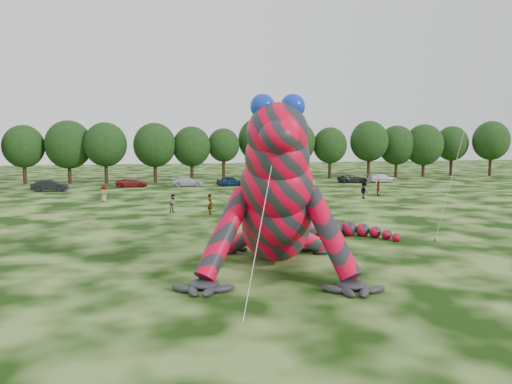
{
  "coord_description": "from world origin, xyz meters",
  "views": [
    {
      "loc": [
        -13.68,
        -23.86,
        6.8
      ],
      "look_at": [
        -7.23,
        2.03,
        4.0
      ],
      "focal_mm": 35.0,
      "sensor_mm": 36.0,
      "label": 1
    }
  ],
  "objects_px": {
    "car_4": "(231,181)",
    "car_7": "(382,178)",
    "tree_7": "(155,153)",
    "tree_13": "(369,150)",
    "car_5": "(300,180)",
    "tree_17": "(491,149)",
    "spectator_3": "(378,189)",
    "spectator_0": "(210,204)",
    "tree_9": "(224,155)",
    "car_6": "(353,179)",
    "tree_10": "(259,149)",
    "car_1": "(50,186)",
    "tree_6": "(106,153)",
    "car_3": "(188,182)",
    "car_2": "(132,183)",
    "spectator_1": "(173,203)",
    "tree_4": "(24,155)",
    "spectator_2": "(364,191)",
    "tree_12": "(330,153)",
    "spectator_4": "(104,194)",
    "tree_16": "(452,151)",
    "tree_8": "(192,154)",
    "tree_15": "(424,151)",
    "tree_5": "(69,152)",
    "tree_14": "(396,151)",
    "tree_11": "(295,150)",
    "spectator_5": "(303,205)"
  },
  "relations": [
    {
      "from": "car_4",
      "to": "car_7",
      "type": "bearing_deg",
      "value": -96.56
    },
    {
      "from": "tree_7",
      "to": "tree_13",
      "type": "bearing_deg",
      "value": 0.5
    },
    {
      "from": "tree_13",
      "to": "car_5",
      "type": "relative_size",
      "value": 2.45
    },
    {
      "from": "tree_17",
      "to": "spectator_3",
      "type": "xyz_separation_m",
      "value": [
        -36.58,
        -25.55,
        -4.27
      ]
    },
    {
      "from": "tree_17",
      "to": "spectator_0",
      "type": "distance_m",
      "value": 68.97
    },
    {
      "from": "tree_9",
      "to": "car_6",
      "type": "distance_m",
      "value": 21.32
    },
    {
      "from": "tree_10",
      "to": "car_4",
      "type": "bearing_deg",
      "value": -123.3
    },
    {
      "from": "tree_17",
      "to": "car_1",
      "type": "xyz_separation_m",
      "value": [
        -76.2,
        -10.41,
        -4.39
      ]
    },
    {
      "from": "tree_13",
      "to": "car_4",
      "type": "height_order",
      "value": "tree_13"
    },
    {
      "from": "tree_10",
      "to": "car_6",
      "type": "xyz_separation_m",
      "value": [
        12.87,
        -9.71,
        -4.6
      ]
    },
    {
      "from": "car_7",
      "to": "tree_13",
      "type": "bearing_deg",
      "value": -14.32
    },
    {
      "from": "tree_13",
      "to": "car_4",
      "type": "xyz_separation_m",
      "value": [
        -26.73,
        -9.2,
        -4.36
      ]
    },
    {
      "from": "car_1",
      "to": "car_6",
      "type": "xyz_separation_m",
      "value": [
        44.53,
        2.62,
        -0.1
      ]
    },
    {
      "from": "tree_6",
      "to": "car_3",
      "type": "relative_size",
      "value": 2.04
    },
    {
      "from": "car_2",
      "to": "tree_17",
      "type": "bearing_deg",
      "value": -82.95
    },
    {
      "from": "spectator_1",
      "to": "spectator_0",
      "type": "height_order",
      "value": "spectator_0"
    },
    {
      "from": "tree_4",
      "to": "tree_6",
      "type": "xyz_separation_m",
      "value": [
        12.08,
        -2.03,
        0.22
      ]
    },
    {
      "from": "tree_9",
      "to": "car_1",
      "type": "relative_size",
      "value": 1.89
    },
    {
      "from": "car_4",
      "to": "spectator_2",
      "type": "distance_m",
      "value": 22.61
    },
    {
      "from": "tree_12",
      "to": "spectator_4",
      "type": "distance_m",
      "value": 44.63
    },
    {
      "from": "tree_16",
      "to": "car_3",
      "type": "bearing_deg",
      "value": -168.34
    },
    {
      "from": "tree_16",
      "to": "car_4",
      "type": "relative_size",
      "value": 2.26
    },
    {
      "from": "tree_17",
      "to": "tree_12",
      "type": "bearing_deg",
      "value": 178.07
    },
    {
      "from": "tree_6",
      "to": "tree_13",
      "type": "distance_m",
      "value": 44.69
    },
    {
      "from": "tree_8",
      "to": "car_3",
      "type": "bearing_deg",
      "value": -100.74
    },
    {
      "from": "tree_7",
      "to": "spectator_2",
      "type": "relative_size",
      "value": 5.1
    },
    {
      "from": "tree_15",
      "to": "tree_5",
      "type": "bearing_deg",
      "value": 179.38
    },
    {
      "from": "tree_6",
      "to": "car_7",
      "type": "distance_m",
      "value": 43.68
    },
    {
      "from": "tree_14",
      "to": "car_6",
      "type": "relative_size",
      "value": 2.0
    },
    {
      "from": "spectator_3",
      "to": "car_6",
      "type": "bearing_deg",
      "value": 15.56
    },
    {
      "from": "tree_10",
      "to": "car_3",
      "type": "bearing_deg",
      "value": -143.4
    },
    {
      "from": "tree_6",
      "to": "tree_10",
      "type": "relative_size",
      "value": 0.9
    },
    {
      "from": "tree_10",
      "to": "car_4",
      "type": "height_order",
      "value": "tree_10"
    },
    {
      "from": "tree_11",
      "to": "spectator_1",
      "type": "distance_m",
      "value": 42.72
    },
    {
      "from": "tree_9",
      "to": "spectator_0",
      "type": "height_order",
      "value": "tree_9"
    },
    {
      "from": "car_1",
      "to": "car_7",
      "type": "height_order",
      "value": "car_1"
    },
    {
      "from": "car_5",
      "to": "spectator_5",
      "type": "bearing_deg",
      "value": 157.97
    },
    {
      "from": "tree_10",
      "to": "tree_13",
      "type": "distance_m",
      "value": 19.79
    },
    {
      "from": "spectator_2",
      "to": "spectator_4",
      "type": "bearing_deg",
      "value": 71.82
    },
    {
      "from": "car_5",
      "to": "car_7",
      "type": "distance_m",
      "value": 14.11
    },
    {
      "from": "spectator_2",
      "to": "spectator_0",
      "type": "relative_size",
      "value": 0.98
    },
    {
      "from": "car_1",
      "to": "spectator_0",
      "type": "xyz_separation_m",
      "value": [
        17.42,
        -25.42,
        0.19
      ]
    },
    {
      "from": "spectator_0",
      "to": "spectator_1",
      "type": "bearing_deg",
      "value": 45.88
    },
    {
      "from": "tree_4",
      "to": "tree_7",
      "type": "height_order",
      "value": "tree_7"
    },
    {
      "from": "tree_15",
      "to": "spectator_5",
      "type": "relative_size",
      "value": 5.23
    },
    {
      "from": "car_2",
      "to": "tree_4",
      "type": "bearing_deg",
      "value": 61.65
    },
    {
      "from": "tree_16",
      "to": "spectator_2",
      "type": "height_order",
      "value": "tree_16"
    },
    {
      "from": "tree_4",
      "to": "spectator_2",
      "type": "bearing_deg",
      "value": -35.55
    },
    {
      "from": "tree_6",
      "to": "tree_13",
      "type": "bearing_deg",
      "value": 0.57
    },
    {
      "from": "tree_15",
      "to": "car_2",
      "type": "distance_m",
      "value": 53.0
    }
  ]
}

